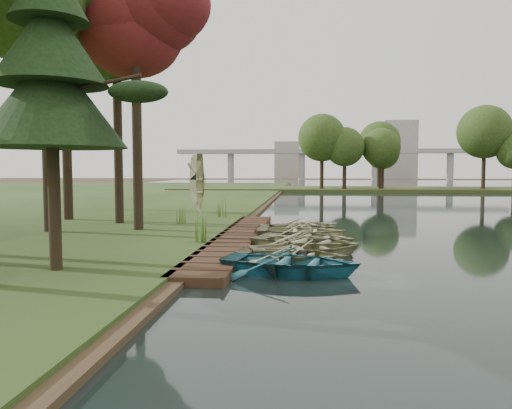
# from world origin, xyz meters

# --- Properties ---
(ground) EXTENTS (300.00, 300.00, 0.00)m
(ground) POSITION_xyz_m (0.00, 0.00, 0.00)
(ground) COLOR #3D2F1D
(boardwalk) EXTENTS (1.60, 16.00, 0.30)m
(boardwalk) POSITION_xyz_m (-1.60, 0.00, 0.15)
(boardwalk) COLOR #372215
(boardwalk) RESTS_ON ground
(peninsula) EXTENTS (50.00, 14.00, 0.45)m
(peninsula) POSITION_xyz_m (8.00, 50.00, 0.23)
(peninsula) COLOR #36411D
(peninsula) RESTS_ON ground
(far_trees) EXTENTS (45.60, 5.60, 8.80)m
(far_trees) POSITION_xyz_m (4.67, 50.00, 6.43)
(far_trees) COLOR black
(far_trees) RESTS_ON peninsula
(bridge) EXTENTS (95.90, 4.00, 8.60)m
(bridge) POSITION_xyz_m (12.31, 120.00, 7.08)
(bridge) COLOR #A5A5A0
(bridge) RESTS_ON ground
(building_a) EXTENTS (10.00, 8.00, 18.00)m
(building_a) POSITION_xyz_m (30.00, 140.00, 9.00)
(building_a) COLOR #A5A5A0
(building_a) RESTS_ON ground
(building_b) EXTENTS (8.00, 8.00, 12.00)m
(building_b) POSITION_xyz_m (-5.00, 145.00, 6.00)
(building_b) COLOR #A5A5A0
(building_b) RESTS_ON ground
(rowboat_0) EXTENTS (4.29, 3.44, 0.79)m
(rowboat_0) POSITION_xyz_m (0.74, -6.16, 0.45)
(rowboat_0) COLOR #27626E
(rowboat_0) RESTS_ON water
(rowboat_1) EXTENTS (3.86, 3.13, 0.70)m
(rowboat_1) POSITION_xyz_m (0.73, -4.66, 0.40)
(rowboat_1) COLOR tan
(rowboat_1) RESTS_ON water
(rowboat_2) EXTENTS (4.28, 3.58, 0.76)m
(rowboat_2) POSITION_xyz_m (1.17, -3.59, 0.43)
(rowboat_2) COLOR tan
(rowboat_2) RESTS_ON water
(rowboat_3) EXTENTS (4.75, 4.18, 0.82)m
(rowboat_3) POSITION_xyz_m (1.12, -2.26, 0.46)
(rowboat_3) COLOR tan
(rowboat_3) RESTS_ON water
(rowboat_4) EXTENTS (4.28, 3.72, 0.74)m
(rowboat_4) POSITION_xyz_m (1.26, -0.82, 0.42)
(rowboat_4) COLOR tan
(rowboat_4) RESTS_ON water
(rowboat_5) EXTENTS (3.81, 2.78, 0.77)m
(rowboat_5) POSITION_xyz_m (0.93, 0.86, 0.44)
(rowboat_5) COLOR tan
(rowboat_5) RESTS_ON water
(rowboat_6) EXTENTS (3.46, 2.50, 0.71)m
(rowboat_6) POSITION_xyz_m (0.76, 2.61, 0.40)
(rowboat_6) COLOR tan
(rowboat_6) RESTS_ON water
(rowboat_7) EXTENTS (3.99, 3.53, 0.69)m
(rowboat_7) POSITION_xyz_m (1.16, 3.46, 0.39)
(rowboat_7) COLOR tan
(rowboat_7) RESTS_ON water
(stored_rowboat) EXTENTS (3.88, 2.97, 0.75)m
(stored_rowboat) POSITION_xyz_m (-5.37, 10.20, 0.67)
(stored_rowboat) COLOR tan
(stored_rowboat) RESTS_ON bank
(tree_2) EXTENTS (4.36, 4.36, 10.97)m
(tree_2) POSITION_xyz_m (-6.18, 1.45, 9.31)
(tree_2) COLOR black
(tree_2) RESTS_ON bank
(tree_4) EXTENTS (4.70, 4.70, 11.40)m
(tree_4) POSITION_xyz_m (-8.03, 4.01, 9.61)
(tree_4) COLOR black
(tree_4) RESTS_ON bank
(tree_6) EXTENTS (4.80, 4.80, 14.07)m
(tree_6) POSITION_xyz_m (-11.16, 12.23, 12.16)
(tree_6) COLOR black
(tree_6) RESTS_ON bank
(pine_tree) EXTENTS (3.80, 3.80, 8.29)m
(pine_tree) POSITION_xyz_m (-5.39, -7.36, 5.53)
(pine_tree) COLOR black
(pine_tree) RESTS_ON bank
(reeds_0) EXTENTS (0.60, 0.60, 0.87)m
(reeds_0) POSITION_xyz_m (-2.60, -2.12, 0.74)
(reeds_0) COLOR #3F661E
(reeds_0) RESTS_ON bank
(reeds_1) EXTENTS (0.60, 0.60, 0.99)m
(reeds_1) POSITION_xyz_m (-2.60, -2.02, 0.80)
(reeds_1) COLOR #3F661E
(reeds_1) RESTS_ON bank
(reeds_2) EXTENTS (0.60, 0.60, 0.93)m
(reeds_2) POSITION_xyz_m (-4.92, 3.91, 0.76)
(reeds_2) COLOR #3F661E
(reeds_2) RESTS_ON bank
(reeds_3) EXTENTS (0.60, 0.60, 1.03)m
(reeds_3) POSITION_xyz_m (-3.55, 7.66, 0.82)
(reeds_3) COLOR #3F661E
(reeds_3) RESTS_ON bank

